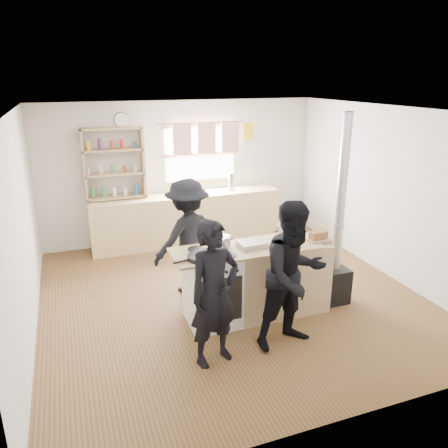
{
  "coord_description": "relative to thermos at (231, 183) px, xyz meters",
  "views": [
    {
      "loc": [
        -1.94,
        -5.06,
        2.9
      ],
      "look_at": [
        -0.13,
        -0.1,
        1.1
      ],
      "focal_mm": 35.0,
      "sensor_mm": 36.0,
      "label": 1
    }
  ],
  "objects": [
    {
      "name": "stockpot_stove",
      "position": [
        -1.14,
        -2.68,
        -0.04
      ],
      "size": [
        0.21,
        0.21,
        0.17
      ],
      "color": "#B9B9BC",
      "rests_on": "cooking_island"
    },
    {
      "name": "thermos",
      "position": [
        0.0,
        0.0,
        0.0
      ],
      "size": [
        0.1,
        0.1,
        0.28
      ],
      "primitive_type": "cylinder",
      "color": "silver",
      "rests_on": "back_counter"
    },
    {
      "name": "shelving_unit",
      "position": [
        -2.05,
        0.12,
        0.47
      ],
      "size": [
        1.0,
        0.28,
        1.2
      ],
      "color": "tan",
      "rests_on": "back_counter"
    },
    {
      "name": "back_counter",
      "position": [
        -0.85,
        0.0,
        -0.59
      ],
      "size": [
        3.4,
        0.55,
        0.9
      ],
      "primitive_type": "cube",
      "color": "#D9BB83",
      "rests_on": "ground"
    },
    {
      "name": "person_near_left",
      "position": [
        -1.52,
        -3.5,
        -0.25
      ],
      "size": [
        0.65,
        0.52,
        1.58
      ],
      "primitive_type": "imported",
      "rotation": [
        0.0,
        0.0,
        0.27
      ],
      "color": "black",
      "rests_on": "ground"
    },
    {
      "name": "cooking_island",
      "position": [
        -0.7,
        -2.77,
        -0.58
      ],
      "size": [
        1.97,
        0.64,
        0.93
      ],
      "color": "white",
      "rests_on": "ground"
    },
    {
      "name": "ground",
      "position": [
        -0.85,
        -2.22,
        -1.05
      ],
      "size": [
        5.0,
        5.0,
        0.01
      ],
      "primitive_type": "cube",
      "color": "brown",
      "rests_on": "ground"
    },
    {
      "name": "stockpot_counter",
      "position": [
        -0.27,
        -2.72,
        -0.01
      ],
      "size": [
        0.31,
        0.31,
        0.23
      ],
      "color": "#BBBBBE",
      "rests_on": "cooking_island"
    },
    {
      "name": "person_far",
      "position": [
        -1.34,
        -1.85,
        -0.24
      ],
      "size": [
        1.19,
        0.93,
        1.61
      ],
      "primitive_type": "imported",
      "rotation": [
        0.0,
        0.0,
        3.5
      ],
      "color": "black",
      "rests_on": "ground"
    },
    {
      "name": "bread_board",
      "position": [
        0.08,
        -2.86,
        -0.06
      ],
      "size": [
        0.3,
        0.22,
        0.12
      ],
      "color": "tan",
      "rests_on": "cooking_island"
    },
    {
      "name": "flue_heater",
      "position": [
        0.4,
        -2.82,
        -0.39
      ],
      "size": [
        0.35,
        0.35,
        2.5
      ],
      "color": "black",
      "rests_on": "ground"
    },
    {
      "name": "skillet_greens",
      "position": [
        -1.48,
        -2.92,
        -0.08
      ],
      "size": [
        0.36,
        0.36,
        0.05
      ],
      "color": "black",
      "rests_on": "cooking_island"
    },
    {
      "name": "person_near_right",
      "position": [
        -0.6,
        -3.5,
        -0.2
      ],
      "size": [
        0.9,
        0.74,
        1.68
      ],
      "primitive_type": "imported",
      "rotation": [
        0.0,
        0.0,
        0.14
      ],
      "color": "black",
      "rests_on": "ground"
    },
    {
      "name": "roast_tray",
      "position": [
        -0.78,
        -2.78,
        -0.07
      ],
      "size": [
        0.35,
        0.27,
        0.07
      ],
      "color": "silver",
      "rests_on": "cooking_island"
    }
  ]
}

